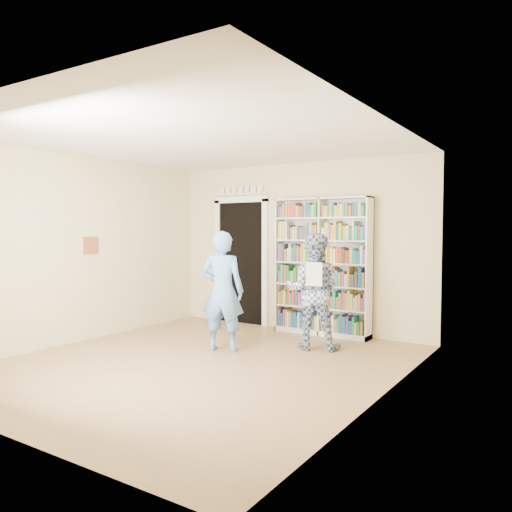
{
  "coord_description": "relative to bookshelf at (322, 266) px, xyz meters",
  "views": [
    {
      "loc": [
        3.81,
        -4.67,
        1.63
      ],
      "look_at": [
        0.23,
        0.9,
        1.28
      ],
      "focal_mm": 35.0,
      "sensor_mm": 36.0,
      "label": 1
    }
  ],
  "objects": [
    {
      "name": "ceiling",
      "position": [
        -0.51,
        -2.34,
        1.63
      ],
      "size": [
        5.0,
        5.0,
        0.0
      ],
      "primitive_type": "plane",
      "rotation": [
        3.14,
        0.0,
        0.0
      ],
      "color": "white",
      "rests_on": "wall_back"
    },
    {
      "name": "wall_art",
      "position": [
        -2.74,
        -2.14,
        0.33
      ],
      "size": [
        0.03,
        0.25,
        0.25
      ],
      "primitive_type": "cube",
      "color": "brown",
      "rests_on": "wall_left"
    },
    {
      "name": "wall_left",
      "position": [
        -2.76,
        -2.34,
        0.28
      ],
      "size": [
        0.0,
        5.0,
        5.0
      ],
      "primitive_type": "plane",
      "rotation": [
        1.57,
        0.0,
        1.57
      ],
      "color": "beige",
      "rests_on": "floor"
    },
    {
      "name": "man_plaid",
      "position": [
        0.29,
        -0.89,
        -0.28
      ],
      "size": [
        0.92,
        0.82,
        1.59
      ],
      "primitive_type": "imported",
      "rotation": [
        0.0,
        0.0,
        3.47
      ],
      "color": "navy",
      "rests_on": "floor"
    },
    {
      "name": "wall_back",
      "position": [
        -0.51,
        0.16,
        0.28
      ],
      "size": [
        4.5,
        0.0,
        4.5
      ],
      "primitive_type": "plane",
      "rotation": [
        1.57,
        0.0,
        0.0
      ],
      "color": "beige",
      "rests_on": "floor"
    },
    {
      "name": "man_blue",
      "position": [
        -0.68,
        -1.67,
        -0.26
      ],
      "size": [
        0.69,
        0.57,
        1.61
      ],
      "primitive_type": "imported",
      "rotation": [
        0.0,
        0.0,
        3.5
      ],
      "color": "#6397DC",
      "rests_on": "floor"
    },
    {
      "name": "bookshelf",
      "position": [
        0.0,
        0.0,
        0.0
      ],
      "size": [
        1.54,
        0.29,
        2.12
      ],
      "rotation": [
        0.0,
        0.0,
        0.31
      ],
      "color": "white",
      "rests_on": "floor"
    },
    {
      "name": "wall_right",
      "position": [
        1.74,
        -2.34,
        0.28
      ],
      "size": [
        0.0,
        5.0,
        5.0
      ],
      "primitive_type": "plane",
      "rotation": [
        1.57,
        0.0,
        -1.57
      ],
      "color": "beige",
      "rests_on": "floor"
    },
    {
      "name": "doorway",
      "position": [
        -1.61,
        0.13,
        0.11
      ],
      "size": [
        1.1,
        0.08,
        2.43
      ],
      "color": "black",
      "rests_on": "floor"
    },
    {
      "name": "floor",
      "position": [
        -0.51,
        -2.34,
        -1.07
      ],
      "size": [
        5.0,
        5.0,
        0.0
      ],
      "primitive_type": "plane",
      "color": "olive",
      "rests_on": "ground"
    },
    {
      "name": "paper_sheet",
      "position": [
        0.43,
        -1.16,
        -0.02
      ],
      "size": [
        0.22,
        0.05,
        0.31
      ],
      "primitive_type": "cube",
      "rotation": [
        0.0,
        0.0,
        0.19
      ],
      "color": "white",
      "rests_on": "man_plaid"
    }
  ]
}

